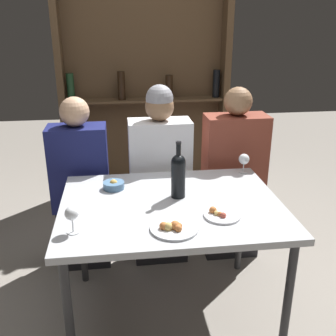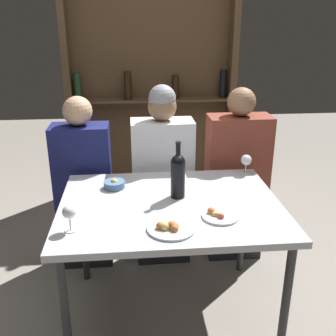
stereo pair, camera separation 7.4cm
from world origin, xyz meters
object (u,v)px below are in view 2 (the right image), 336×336
(wine_glass_0, at_px, (69,213))
(food_plate_0, at_px, (219,216))
(wine_glass_1, at_px, (246,161))
(food_plate_1, at_px, (170,228))
(snack_bowl, at_px, (114,184))
(seated_person_center, at_px, (163,181))
(wine_bottle, at_px, (178,174))
(seated_person_right, at_px, (236,181))
(seated_person_left, at_px, (84,189))

(wine_glass_0, height_order, food_plate_0, wine_glass_0)
(wine_glass_1, bearing_deg, food_plate_1, -129.44)
(wine_glass_1, height_order, snack_bowl, wine_glass_1)
(wine_glass_0, distance_m, seated_person_center, 1.02)
(wine_bottle, distance_m, snack_bowl, 0.41)
(snack_bowl, distance_m, seated_person_right, 0.94)
(seated_person_right, bearing_deg, seated_person_center, 180.00)
(seated_person_center, distance_m, seated_person_right, 0.53)
(wine_bottle, height_order, seated_person_left, seated_person_left)
(snack_bowl, relative_size, seated_person_left, 0.10)
(food_plate_1, xyz_separation_m, snack_bowl, (-0.28, 0.52, 0.01))
(food_plate_1, height_order, snack_bowl, snack_bowl)
(wine_glass_0, xyz_separation_m, seated_person_center, (0.50, 0.86, -0.22))
(wine_glass_1, distance_m, snack_bowl, 0.84)
(snack_bowl, distance_m, seated_person_left, 0.49)
(wine_glass_0, relative_size, seated_person_right, 0.10)
(wine_bottle, bearing_deg, food_plate_0, -55.43)
(wine_glass_1, relative_size, seated_person_right, 0.10)
(wine_bottle, height_order, food_plate_0, wine_bottle)
(food_plate_0, xyz_separation_m, food_plate_1, (-0.26, -0.10, 0.00))
(food_plate_1, bearing_deg, snack_bowl, 118.22)
(food_plate_0, bearing_deg, seated_person_center, 105.39)
(food_plate_1, relative_size, snack_bowl, 1.87)
(wine_glass_1, relative_size, seated_person_center, 0.10)
(snack_bowl, height_order, seated_person_left, seated_person_left)
(wine_bottle, bearing_deg, food_plate_1, -102.08)
(food_plate_0, bearing_deg, food_plate_1, -158.13)
(wine_bottle, xyz_separation_m, seated_person_left, (-0.59, 0.54, -0.31))
(wine_glass_0, height_order, food_plate_1, wine_glass_0)
(wine_bottle, bearing_deg, seated_person_right, 48.17)
(wine_bottle, xyz_separation_m, seated_person_center, (-0.04, 0.54, -0.27))
(wine_glass_0, xyz_separation_m, seated_person_right, (1.03, 0.86, -0.25))
(food_plate_1, xyz_separation_m, seated_person_left, (-0.51, 0.90, -0.18))
(wine_glass_1, relative_size, seated_person_left, 0.10)
(food_plate_0, relative_size, seated_person_left, 0.15)
(wine_glass_1, bearing_deg, snack_bowl, -169.69)
(seated_person_center, bearing_deg, food_plate_1, -92.27)
(seated_person_right, bearing_deg, wine_bottle, -131.83)
(wine_glass_1, height_order, seated_person_right, seated_person_right)
(wine_glass_0, height_order, snack_bowl, wine_glass_0)
(seated_person_center, bearing_deg, wine_bottle, -85.60)
(food_plate_1, bearing_deg, seated_person_left, 119.39)
(food_plate_1, bearing_deg, seated_person_right, 58.12)
(food_plate_1, distance_m, seated_person_center, 0.91)
(wine_bottle, relative_size, food_plate_0, 1.73)
(seated_person_left, distance_m, seated_person_right, 1.07)
(food_plate_0, distance_m, food_plate_1, 0.28)
(food_plate_0, height_order, seated_person_right, seated_person_right)
(snack_bowl, distance_m, seated_person_center, 0.52)
(seated_person_center, xyz_separation_m, seated_person_right, (0.52, 0.00, -0.02))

